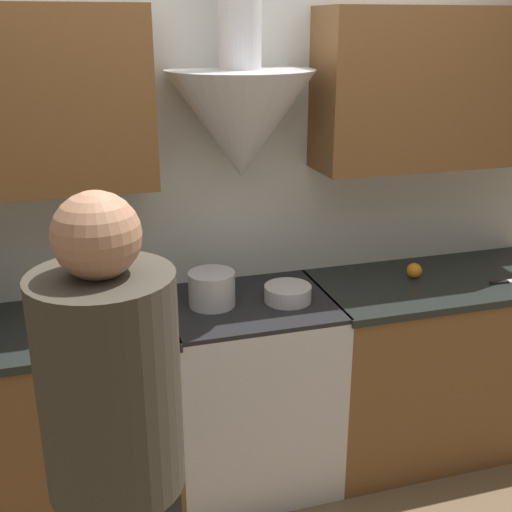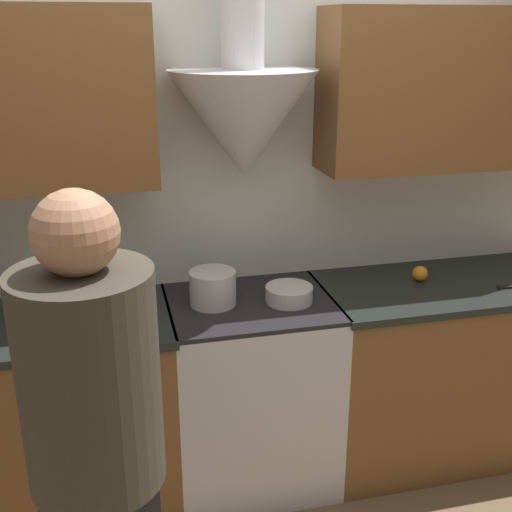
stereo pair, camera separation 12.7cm
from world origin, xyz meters
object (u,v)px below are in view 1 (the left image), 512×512
object	(u,v)px
stove_range	(250,391)
stock_pot	(212,289)
orange_fruit	(414,270)
mixing_bowl	(288,293)
person_foreground_left	(118,473)

from	to	relation	value
stove_range	stock_pot	world-z (taller)	stock_pot
stove_range	orange_fruit	bearing A→B (deg)	3.31
orange_fruit	stove_range	bearing A→B (deg)	-176.69
mixing_bowl	orange_fruit	xyz separation A→B (m)	(0.68, 0.09, 0.00)
mixing_bowl	orange_fruit	bearing A→B (deg)	7.34
orange_fruit	person_foreground_left	bearing A→B (deg)	-144.21
person_foreground_left	stove_range	bearing A→B (deg)	57.37
mixing_bowl	person_foreground_left	world-z (taller)	person_foreground_left
stock_pot	orange_fruit	bearing A→B (deg)	1.94
stove_range	person_foreground_left	size ratio (longest dim) A/B	0.54
person_foreground_left	mixing_bowl	bearing A→B (deg)	50.28
mixing_bowl	person_foreground_left	distance (m)	1.30
orange_fruit	person_foreground_left	xyz separation A→B (m)	(-1.50, -1.08, -0.01)
orange_fruit	person_foreground_left	world-z (taller)	person_foreground_left
mixing_bowl	orange_fruit	size ratio (longest dim) A/B	2.85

